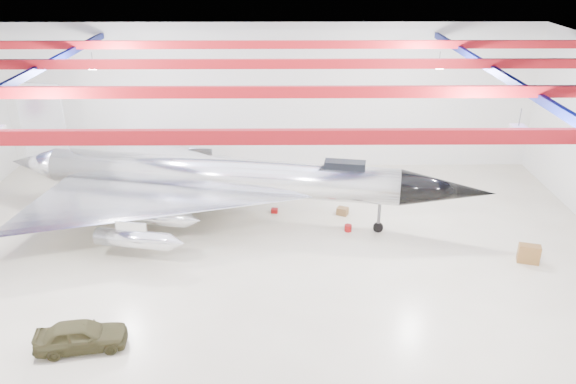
{
  "coord_description": "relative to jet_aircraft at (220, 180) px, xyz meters",
  "views": [
    {
      "loc": [
        0.97,
        -26.58,
        16.28
      ],
      "look_at": [
        1.21,
        2.0,
        3.48
      ],
      "focal_mm": 35.0,
      "sensor_mm": 36.0,
      "label": 1
    }
  ],
  "objects": [
    {
      "name": "desk",
      "position": [
        17.48,
        -5.39,
        -2.21
      ],
      "size": [
        1.27,
        0.88,
        1.06
      ],
      "primitive_type": "cube",
      "rotation": [
        0.0,
        0.0,
        -0.29
      ],
      "color": "brown",
      "rests_on": "floor"
    },
    {
      "name": "parts_bin",
      "position": [
        7.79,
        0.64,
        -2.5
      ],
      "size": [
        0.85,
        0.79,
        0.48
      ],
      "primitive_type": "cube",
      "rotation": [
        0.0,
        0.0,
        -0.43
      ],
      "color": "olive",
      "rests_on": "floor"
    },
    {
      "name": "jeep",
      "position": [
        -4.85,
        -12.38,
        -2.08
      ],
      "size": [
        4.1,
        2.2,
        1.33
      ],
      "primitive_type": "imported",
      "rotation": [
        0.0,
        0.0,
        1.74
      ],
      "color": "#3A361D",
      "rests_on": "floor"
    },
    {
      "name": "toolbox_red",
      "position": [
        3.36,
        0.94,
        -2.59
      ],
      "size": [
        0.47,
        0.4,
        0.3
      ],
      "primitive_type": "cube",
      "rotation": [
        0.0,
        0.0,
        -0.14
      ],
      "color": "maroon",
      "rests_on": "floor"
    },
    {
      "name": "floor",
      "position": [
        2.99,
        -5.51,
        -2.74
      ],
      "size": [
        40.0,
        40.0,
        0.0
      ],
      "primitive_type": "plane",
      "color": "#B8AD92",
      "rests_on": "ground"
    },
    {
      "name": "wall_back",
      "position": [
        2.99,
        9.49,
        2.76
      ],
      "size": [
        40.0,
        0.0,
        40.0
      ],
      "primitive_type": "plane",
      "rotation": [
        1.57,
        0.0,
        0.0
      ],
      "color": "silver",
      "rests_on": "floor"
    },
    {
      "name": "tool_chest",
      "position": [
        7.91,
        -1.64,
        -2.54
      ],
      "size": [
        0.59,
        0.59,
        0.41
      ],
      "primitive_type": "cylinder",
      "rotation": [
        0.0,
        0.0,
        0.38
      ],
      "color": "maroon",
      "rests_on": "floor"
    },
    {
      "name": "crate_small",
      "position": [
        -2.38,
        0.33,
        -2.61
      ],
      "size": [
        0.43,
        0.36,
        0.27
      ],
      "primitive_type": "cube",
      "rotation": [
        0.0,
        0.0,
        0.16
      ],
      "color": "#59595B",
      "rests_on": "floor"
    },
    {
      "name": "spares_box",
      "position": [
        3.12,
        3.78,
        -2.58
      ],
      "size": [
        0.45,
        0.45,
        0.31
      ],
      "primitive_type": "cylinder",
      "rotation": [
        0.0,
        0.0,
        0.4
      ],
      "color": "#59595B",
      "rests_on": "floor"
    },
    {
      "name": "crate_ply",
      "position": [
        -3.81,
        -3.4,
        -2.58
      ],
      "size": [
        0.52,
        0.44,
        0.32
      ],
      "primitive_type": "cube",
      "rotation": [
        0.0,
        0.0,
        -0.18
      ],
      "color": "olive",
      "rests_on": "floor"
    },
    {
      "name": "ceiling",
      "position": [
        2.99,
        -5.51,
        8.26
      ],
      "size": [
        40.0,
        40.0,
        0.0
      ],
      "primitive_type": "plane",
      "rotation": [
        3.14,
        0.0,
        0.0
      ],
      "color": "#0A0F38",
      "rests_on": "wall_back"
    },
    {
      "name": "ceiling_structure",
      "position": [
        2.99,
        -5.51,
        7.58
      ],
      "size": [
        39.5,
        29.5,
        1.08
      ],
      "color": "maroon",
      "rests_on": "ceiling"
    },
    {
      "name": "jet_aircraft",
      "position": [
        0.0,
        0.0,
        0.0
      ],
      "size": [
        30.48,
        20.31,
        8.35
      ],
      "rotation": [
        0.0,
        0.0,
        -0.18
      ],
      "color": "silver",
      "rests_on": "floor"
    }
  ]
}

